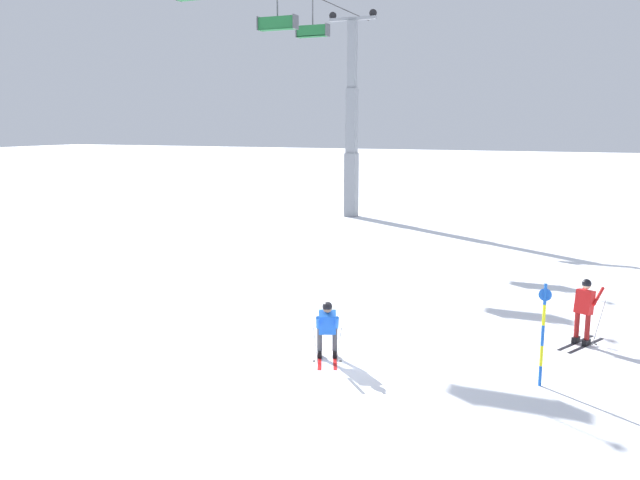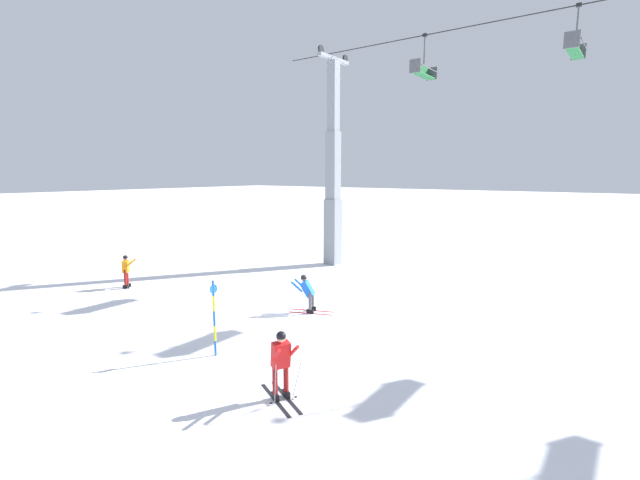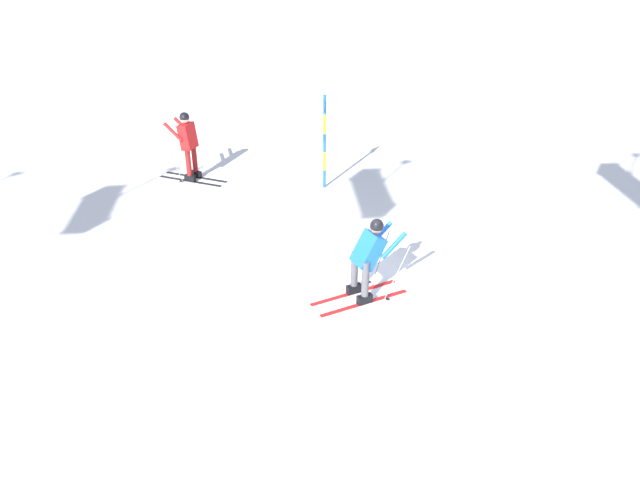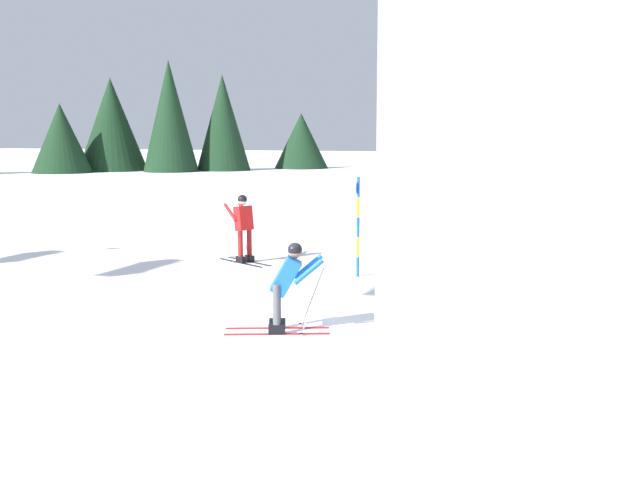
% 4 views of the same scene
% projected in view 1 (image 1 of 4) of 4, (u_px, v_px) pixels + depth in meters
% --- Properties ---
extents(ground_plane, '(260.00, 260.00, 0.00)m').
position_uv_depth(ground_plane, '(331.00, 355.00, 16.41)').
color(ground_plane, white).
extents(skier_carving_main, '(1.81, 1.18, 1.65)m').
position_uv_depth(skier_carving_main, '(327.00, 325.00, 15.96)').
color(skier_carving_main, red).
rests_on(skier_carving_main, ground_plane).
extents(lift_tower_far, '(0.72, 3.00, 12.41)m').
position_uv_depth(lift_tower_far, '(352.00, 133.00, 40.13)').
color(lift_tower_far, gray).
rests_on(lift_tower_far, ground_plane).
extents(chairlift_seat_middle, '(0.61, 1.90, 2.30)m').
position_uv_depth(chairlift_seat_middle, '(277.00, 22.00, 30.04)').
color(chairlift_seat_middle, black).
extents(chairlift_seat_fourth, '(0.61, 1.73, 2.14)m').
position_uv_depth(chairlift_seat_fourth, '(312.00, 30.00, 33.70)').
color(chairlift_seat_fourth, black).
extents(trail_marker_pole, '(0.07, 0.28, 2.34)m').
position_uv_depth(trail_marker_pole, '(543.00, 332.00, 14.29)').
color(trail_marker_pole, blue).
rests_on(trail_marker_pole, ground_plane).
extents(skier_distant_uphill, '(1.77, 1.13, 1.79)m').
position_uv_depth(skier_distant_uphill, '(584.00, 306.00, 17.07)').
color(skier_distant_uphill, black).
rests_on(skier_distant_uphill, ground_plane).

